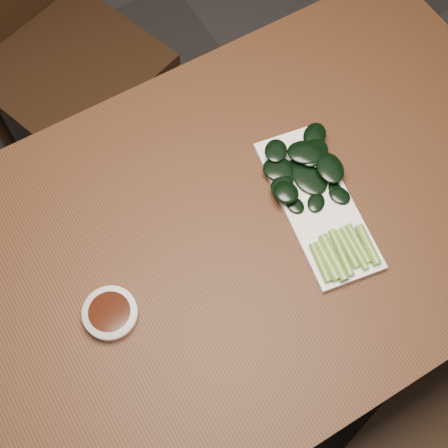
{
  "coord_description": "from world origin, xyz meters",
  "views": [
    {
      "loc": [
        -0.25,
        -0.41,
        1.83
      ],
      "look_at": [
        0.01,
        0.02,
        0.76
      ],
      "focal_mm": 50.0,
      "sensor_mm": 36.0,
      "label": 1
    }
  ],
  "objects_px": {
    "table": "(225,251)",
    "chair_far": "(45,38)",
    "sauce_bowl": "(110,313)",
    "serving_plate": "(317,204)",
    "gai_lan": "(315,188)"
  },
  "relations": [
    {
      "from": "table",
      "to": "chair_far",
      "type": "distance_m",
      "value": 0.89
    },
    {
      "from": "table",
      "to": "gai_lan",
      "type": "xyz_separation_m",
      "value": [
        0.19,
        -0.01,
        0.1
      ]
    },
    {
      "from": "table",
      "to": "serving_plate",
      "type": "xyz_separation_m",
      "value": [
        0.19,
        -0.04,
        0.08
      ]
    },
    {
      "from": "chair_far",
      "to": "gai_lan",
      "type": "distance_m",
      "value": 0.96
    },
    {
      "from": "sauce_bowl",
      "to": "gai_lan",
      "type": "bearing_deg",
      "value": 2.22
    },
    {
      "from": "chair_far",
      "to": "sauce_bowl",
      "type": "height_order",
      "value": "chair_far"
    },
    {
      "from": "table",
      "to": "gai_lan",
      "type": "height_order",
      "value": "gai_lan"
    },
    {
      "from": "table",
      "to": "serving_plate",
      "type": "relative_size",
      "value": 3.98
    },
    {
      "from": "chair_far",
      "to": "serving_plate",
      "type": "xyz_separation_m",
      "value": [
        0.25,
        -0.91,
        0.27
      ]
    },
    {
      "from": "sauce_bowl",
      "to": "serving_plate",
      "type": "height_order",
      "value": "sauce_bowl"
    },
    {
      "from": "chair_far",
      "to": "gai_lan",
      "type": "height_order",
      "value": "chair_far"
    },
    {
      "from": "table",
      "to": "sauce_bowl",
      "type": "xyz_separation_m",
      "value": [
        -0.26,
        -0.03,
        0.08
      ]
    },
    {
      "from": "table",
      "to": "chair_far",
      "type": "relative_size",
      "value": 1.57
    },
    {
      "from": "table",
      "to": "sauce_bowl",
      "type": "relative_size",
      "value": 14.41
    },
    {
      "from": "serving_plate",
      "to": "chair_far",
      "type": "bearing_deg",
      "value": 105.31
    }
  ]
}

